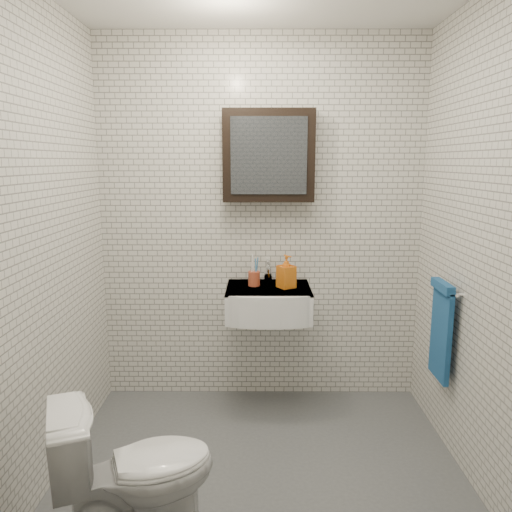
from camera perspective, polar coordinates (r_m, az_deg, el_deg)
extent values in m
cube|color=#4C4F54|center=(2.93, 0.59, -23.76)|extent=(2.20, 2.00, 0.01)
cube|color=silver|center=(3.44, 0.55, 3.84)|extent=(2.20, 0.02, 2.50)
cube|color=silver|center=(1.47, 0.87, -5.60)|extent=(2.20, 0.02, 2.50)
cube|color=silver|center=(2.68, -23.61, 0.95)|extent=(0.02, 2.00, 2.50)
cube|color=silver|center=(2.69, 24.80, 0.90)|extent=(0.02, 2.00, 2.50)
cube|color=white|center=(3.32, 1.42, -5.24)|extent=(0.55, 0.45, 0.20)
cylinder|color=silver|center=(3.31, 1.42, -3.69)|extent=(0.31, 0.31, 0.02)
cylinder|color=silver|center=(3.31, 1.42, -3.55)|extent=(0.04, 0.04, 0.01)
cube|color=white|center=(3.29, 1.43, -3.65)|extent=(0.55, 0.45, 0.01)
cylinder|color=silver|center=(3.44, 1.38, -2.41)|extent=(0.06, 0.06, 0.06)
cylinder|color=silver|center=(3.43, 1.39, -1.43)|extent=(0.03, 0.03, 0.08)
cylinder|color=silver|center=(3.37, 1.41, -1.15)|extent=(0.02, 0.12, 0.02)
cube|color=silver|center=(3.45, 1.38, -0.43)|extent=(0.02, 0.09, 0.01)
cube|color=black|center=(3.34, 1.45, 11.37)|extent=(0.60, 0.14, 0.60)
cube|color=#3F444C|center=(3.27, 1.47, 11.39)|extent=(0.49, 0.01, 0.49)
cylinder|color=silver|center=(3.05, 20.98, -3.52)|extent=(0.02, 0.30, 0.02)
cylinder|color=silver|center=(3.17, 20.51, -2.95)|extent=(0.04, 0.02, 0.02)
cylinder|color=silver|center=(2.94, 22.22, -4.12)|extent=(0.04, 0.02, 0.02)
cube|color=#1F528F|center=(3.12, 20.39, -8.34)|extent=(0.03, 0.26, 0.54)
cube|color=#1F528F|center=(3.04, 20.56, -3.25)|extent=(0.05, 0.26, 0.05)
cylinder|color=#9E4027|center=(3.31, -0.22, -2.60)|extent=(0.09, 0.09, 0.10)
cylinder|color=white|center=(3.29, -0.48, -1.57)|extent=(0.02, 0.03, 0.18)
cylinder|color=teal|center=(3.29, -0.02, -1.72)|extent=(0.01, 0.02, 0.17)
cylinder|color=white|center=(3.31, -0.31, -1.40)|extent=(0.02, 0.04, 0.19)
cylinder|color=teal|center=(3.31, 0.08, -1.58)|extent=(0.02, 0.04, 0.17)
imported|color=#EF5A19|center=(3.26, 3.48, -1.77)|extent=(0.14, 0.14, 0.22)
imported|color=white|center=(2.41, -13.56, -22.83)|extent=(0.77, 0.61, 0.69)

